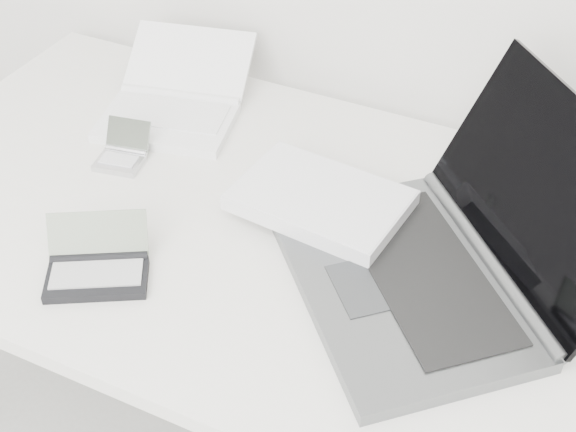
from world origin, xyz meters
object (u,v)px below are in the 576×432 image
at_px(desk, 314,255).
at_px(palmtop_charcoal, 97,267).
at_px(netbook_open_white, 174,104).
at_px(laptop_large, 410,242).

xyz_separation_m(desk, palmtop_charcoal, (-0.27, -0.23, 0.06)).
xyz_separation_m(desk, netbook_open_white, (-0.40, 0.21, 0.07)).
bearing_deg(laptop_large, desk, -132.37).
xyz_separation_m(netbook_open_white, palmtop_charcoal, (0.14, -0.44, -0.01)).
bearing_deg(palmtop_charcoal, netbook_open_white, 77.48).
distance_m(laptop_large, netbook_open_white, 0.60).
relative_size(laptop_large, netbook_open_white, 1.87).
height_order(laptop_large, palmtop_charcoal, laptop_large).
xyz_separation_m(desk, laptop_large, (0.16, 0.00, 0.09)).
bearing_deg(laptop_large, netbook_open_white, -153.32).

